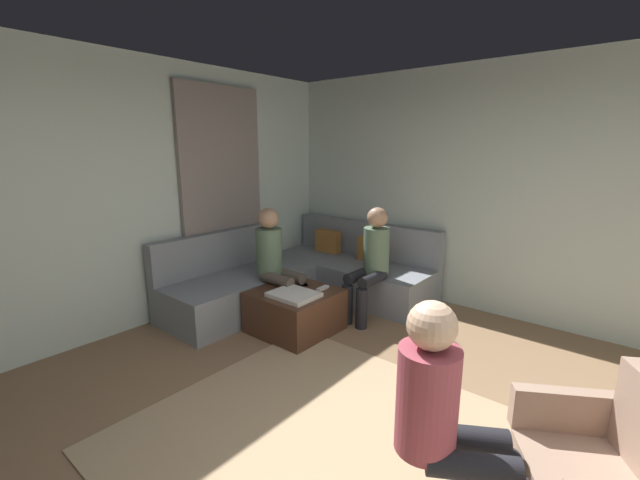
{
  "coord_description": "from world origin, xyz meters",
  "views": [
    {
      "loc": [
        1.08,
        -1.63,
        1.82
      ],
      "look_at": [
        -1.63,
        1.63,
        0.85
      ],
      "focal_mm": 22.8,
      "sensor_mm": 36.0,
      "label": 1
    }
  ],
  "objects_px": {
    "ottoman": "(295,311)",
    "game_remote": "(323,288)",
    "person_on_couch_side": "(276,260)",
    "person_on_armchair": "(448,415)",
    "coffee_mug": "(291,278)",
    "sectional_couch": "(305,277)",
    "person_on_couch_back": "(371,259)"
  },
  "relations": [
    {
      "from": "ottoman",
      "to": "coffee_mug",
      "type": "distance_m",
      "value": 0.38
    },
    {
      "from": "person_on_armchair",
      "to": "game_remote",
      "type": "bearing_deg",
      "value": -157.57
    },
    {
      "from": "person_on_armchair",
      "to": "person_on_couch_side",
      "type": "bearing_deg",
      "value": -148.71
    },
    {
      "from": "game_remote",
      "to": "person_on_couch_back",
      "type": "relative_size",
      "value": 0.12
    },
    {
      "from": "ottoman",
      "to": "person_on_couch_back",
      "type": "bearing_deg",
      "value": 62.96
    },
    {
      "from": "person_on_couch_side",
      "to": "person_on_armchair",
      "type": "distance_m",
      "value": 2.74
    },
    {
      "from": "person_on_couch_back",
      "to": "person_on_couch_side",
      "type": "relative_size",
      "value": 1.0
    },
    {
      "from": "sectional_couch",
      "to": "person_on_couch_side",
      "type": "xyz_separation_m",
      "value": [
        0.15,
        -0.62,
        0.38
      ]
    },
    {
      "from": "game_remote",
      "to": "person_on_armchair",
      "type": "relative_size",
      "value": 0.13
    },
    {
      "from": "ottoman",
      "to": "coffee_mug",
      "type": "xyz_separation_m",
      "value": [
        -0.22,
        0.18,
        0.26
      ]
    },
    {
      "from": "person_on_couch_back",
      "to": "sectional_couch",
      "type": "bearing_deg",
      "value": 3.46
    },
    {
      "from": "ottoman",
      "to": "person_on_couch_back",
      "type": "xyz_separation_m",
      "value": [
        0.4,
        0.77,
        0.45
      ]
    },
    {
      "from": "ottoman",
      "to": "game_remote",
      "type": "xyz_separation_m",
      "value": [
        0.18,
        0.22,
        0.22
      ]
    },
    {
      "from": "sectional_couch",
      "to": "ottoman",
      "type": "distance_m",
      "value": 0.89
    },
    {
      "from": "ottoman",
      "to": "coffee_mug",
      "type": "relative_size",
      "value": 8.0
    },
    {
      "from": "coffee_mug",
      "to": "person_on_armchair",
      "type": "height_order",
      "value": "person_on_armchair"
    },
    {
      "from": "person_on_couch_back",
      "to": "person_on_couch_side",
      "type": "distance_m",
      "value": 1.02
    },
    {
      "from": "person_on_armchair",
      "to": "person_on_couch_back",
      "type": "bearing_deg",
      "value": -170.49
    },
    {
      "from": "coffee_mug",
      "to": "person_on_armchair",
      "type": "relative_size",
      "value": 0.08
    },
    {
      "from": "game_remote",
      "to": "person_on_couch_side",
      "type": "xyz_separation_m",
      "value": [
        -0.55,
        -0.12,
        0.23
      ]
    },
    {
      "from": "sectional_couch",
      "to": "game_remote",
      "type": "xyz_separation_m",
      "value": [
        0.69,
        -0.5,
        0.15
      ]
    },
    {
      "from": "sectional_couch",
      "to": "game_remote",
      "type": "height_order",
      "value": "sectional_couch"
    },
    {
      "from": "person_on_couch_side",
      "to": "ottoman",
      "type": "bearing_deg",
      "value": 74.6
    },
    {
      "from": "sectional_couch",
      "to": "person_on_couch_side",
      "type": "bearing_deg",
      "value": -76.57
    },
    {
      "from": "person_on_couch_back",
      "to": "ottoman",
      "type": "bearing_deg",
      "value": 62.96
    },
    {
      "from": "person_on_armchair",
      "to": "ottoman",
      "type": "bearing_deg",
      "value": -150.69
    },
    {
      "from": "game_remote",
      "to": "person_on_couch_side",
      "type": "bearing_deg",
      "value": -167.74
    },
    {
      "from": "person_on_couch_side",
      "to": "game_remote",
      "type": "bearing_deg",
      "value": 102.26
    },
    {
      "from": "sectional_couch",
      "to": "game_remote",
      "type": "bearing_deg",
      "value": -35.73
    },
    {
      "from": "person_on_couch_side",
      "to": "person_on_armchair",
      "type": "bearing_deg",
      "value": 62.14
    },
    {
      "from": "coffee_mug",
      "to": "person_on_couch_side",
      "type": "xyz_separation_m",
      "value": [
        -0.15,
        -0.08,
        0.19
      ]
    },
    {
      "from": "sectional_couch",
      "to": "ottoman",
      "type": "xyz_separation_m",
      "value": [
        0.51,
        -0.72,
        -0.07
      ]
    }
  ]
}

